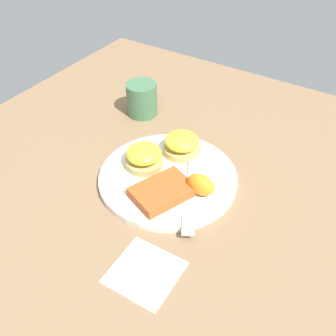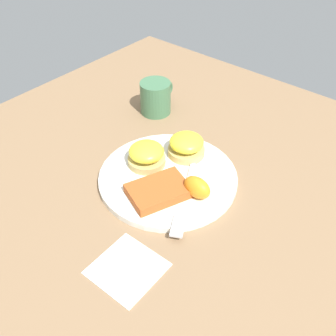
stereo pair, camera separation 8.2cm
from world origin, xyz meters
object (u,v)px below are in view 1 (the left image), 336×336
cup (142,99)px  fork (189,195)px  sandwich_benedict_left (182,144)px  orange_wedge (201,185)px  hashbrown_patty (162,191)px  sandwich_benedict_right (145,156)px

cup → fork: bearing=-129.0°
sandwich_benedict_left → cup: (0.11, 0.18, 0.00)m
orange_wedge → sandwich_benedict_left: bearing=47.0°
orange_wedge → fork: size_ratio=0.27×
hashbrown_patty → orange_wedge: size_ratio=1.96×
orange_wedge → fork: 0.03m
orange_wedge → fork: (-0.02, 0.01, -0.02)m
sandwich_benedict_left → hashbrown_patty: sandwich_benedict_left is taller
hashbrown_patty → fork: hashbrown_patty is taller
hashbrown_patty → orange_wedge: (0.05, -0.06, 0.01)m
orange_wedge → fork: orange_wedge is taller
sandwich_benedict_right → hashbrown_patty: sandwich_benedict_right is taller
hashbrown_patty → cup: 0.33m
sandwich_benedict_right → cup: (0.18, 0.14, 0.00)m
sandwich_benedict_left → fork: bearing=-142.8°
sandwich_benedict_right → orange_wedge: size_ratio=1.38×
sandwich_benedict_left → sandwich_benedict_right: size_ratio=1.00×
sandwich_benedict_right → sandwich_benedict_left: bearing=-30.4°
sandwich_benedict_left → orange_wedge: bearing=-133.0°
orange_wedge → cup: 0.34m
fork → sandwich_benedict_right: bearing=75.9°
sandwich_benedict_left → orange_wedge: sandwich_benedict_left is taller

